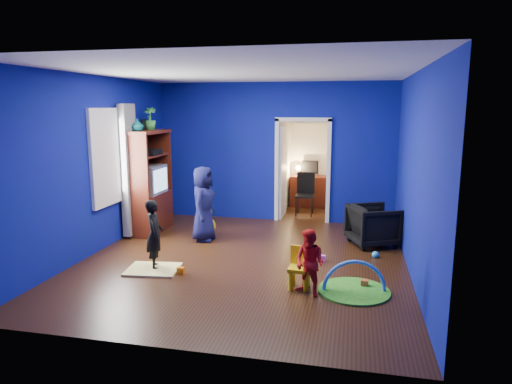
% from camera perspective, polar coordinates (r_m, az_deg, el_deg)
% --- Properties ---
extents(floor, '(5.00, 5.50, 0.01)m').
position_cam_1_polar(floor, '(7.28, -1.58, -8.58)').
color(floor, black).
rests_on(floor, ground).
extents(ceiling, '(5.00, 5.50, 0.01)m').
position_cam_1_polar(ceiling, '(6.90, -1.71, 14.83)').
color(ceiling, white).
rests_on(ceiling, wall_back).
extents(wall_back, '(5.00, 0.02, 2.90)m').
position_cam_1_polar(wall_back, '(9.62, 2.30, 4.95)').
color(wall_back, navy).
rests_on(wall_back, floor).
extents(wall_front, '(5.00, 0.02, 2.90)m').
position_cam_1_polar(wall_front, '(4.36, -10.34, -1.98)').
color(wall_front, navy).
rests_on(wall_front, floor).
extents(wall_left, '(0.02, 5.50, 2.90)m').
position_cam_1_polar(wall_left, '(7.92, -19.52, 3.16)').
color(wall_left, navy).
rests_on(wall_left, floor).
extents(wall_right, '(0.02, 5.50, 2.90)m').
position_cam_1_polar(wall_right, '(6.80, 19.30, 2.05)').
color(wall_right, navy).
rests_on(wall_right, floor).
extents(alcove, '(1.00, 1.75, 2.50)m').
position_cam_1_polar(alcove, '(10.42, 6.39, 4.22)').
color(alcove, silver).
rests_on(alcove, floor).
extents(armchair, '(1.02, 1.01, 0.71)m').
position_cam_1_polar(armchair, '(8.25, 14.47, -4.04)').
color(armchair, black).
rests_on(armchair, floor).
extents(child_black, '(0.40, 0.46, 1.05)m').
position_cam_1_polar(child_black, '(6.97, -12.58, -5.19)').
color(child_black, black).
rests_on(child_black, floor).
extents(child_navy, '(0.44, 0.67, 1.35)m').
position_cam_1_polar(child_navy, '(8.24, -6.61, -1.48)').
color(child_navy, '#10193D').
rests_on(child_navy, floor).
extents(toddler_red, '(0.53, 0.49, 0.86)m').
position_cam_1_polar(toddler_red, '(5.92, 6.72, -8.78)').
color(toddler_red, '#B51324').
rests_on(toddler_red, floor).
extents(vase, '(0.24, 0.24, 0.22)m').
position_cam_1_polar(vase, '(8.63, -14.59, 8.11)').
color(vase, '#0B495C').
rests_on(vase, tv_armoire).
extents(potted_plant, '(0.29, 0.29, 0.43)m').
position_cam_1_polar(potted_plant, '(9.09, -13.14, 8.95)').
color(potted_plant, '#318937').
rests_on(potted_plant, tv_armoire).
extents(tv_armoire, '(0.58, 1.14, 1.96)m').
position_cam_1_polar(tv_armoire, '(9.00, -13.42, 1.27)').
color(tv_armoire, '#3A0E09').
rests_on(tv_armoire, floor).
extents(crt_tv, '(0.46, 0.70, 0.54)m').
position_cam_1_polar(crt_tv, '(8.98, -13.20, 1.52)').
color(crt_tv, silver).
rests_on(crt_tv, tv_armoire).
extents(yellow_blanket, '(0.82, 0.68, 0.03)m').
position_cam_1_polar(yellow_blanket, '(7.03, -12.75, -9.41)').
color(yellow_blanket, '#F2E07A').
rests_on(yellow_blanket, floor).
extents(hopper_ball, '(0.38, 0.38, 0.38)m').
position_cam_1_polar(hopper_ball, '(8.60, -6.32, -4.30)').
color(hopper_ball, yellow).
rests_on(hopper_ball, floor).
extents(kid_chair, '(0.30, 0.30, 0.50)m').
position_cam_1_polar(kid_chair, '(6.18, 5.46, -9.70)').
color(kid_chair, yellow).
rests_on(kid_chair, floor).
extents(play_mat, '(0.94, 0.94, 0.03)m').
position_cam_1_polar(play_mat, '(6.25, 12.13, -11.98)').
color(play_mat, green).
rests_on(play_mat, floor).
extents(toy_arch, '(0.83, 0.19, 0.84)m').
position_cam_1_polar(toy_arch, '(6.25, 12.13, -11.92)').
color(toy_arch, '#3F8CD8').
rests_on(toy_arch, floor).
extents(window_left, '(0.03, 0.95, 1.55)m').
position_cam_1_polar(window_left, '(8.20, -18.19, 4.18)').
color(window_left, white).
rests_on(window_left, wall_left).
extents(curtain, '(0.14, 0.42, 2.40)m').
position_cam_1_polar(curtain, '(8.65, -15.59, 2.62)').
color(curtain, slate).
rests_on(curtain, floor).
extents(doorway, '(1.16, 0.10, 2.10)m').
position_cam_1_polar(doorway, '(9.58, 5.83, 2.48)').
color(doorway, white).
rests_on(doorway, floor).
extents(study_desk, '(0.88, 0.44, 0.75)m').
position_cam_1_polar(study_desk, '(11.17, 6.64, 0.10)').
color(study_desk, '#3D140A').
rests_on(study_desk, floor).
extents(desk_monitor, '(0.40, 0.05, 0.32)m').
position_cam_1_polar(desk_monitor, '(11.20, 6.77, 3.10)').
color(desk_monitor, black).
rests_on(desk_monitor, study_desk).
extents(desk_lamp, '(0.14, 0.14, 0.14)m').
position_cam_1_polar(desk_lamp, '(11.17, 5.30, 3.01)').
color(desk_lamp, '#FFD88C').
rests_on(desk_lamp, study_desk).
extents(folding_chair, '(0.40, 0.40, 0.92)m').
position_cam_1_polar(folding_chair, '(10.22, 6.12, -0.38)').
color(folding_chair, black).
rests_on(folding_chair, floor).
extents(book_shelf, '(0.88, 0.24, 0.04)m').
position_cam_1_polar(book_shelf, '(11.10, 6.88, 8.58)').
color(book_shelf, white).
rests_on(book_shelf, study_desk).
extents(toy_0, '(0.10, 0.08, 0.10)m').
position_cam_1_polar(toy_0, '(6.42, 13.41, -11.07)').
color(toy_0, '#E15425').
rests_on(toy_0, floor).
extents(toy_1, '(0.11, 0.11, 0.11)m').
position_cam_1_polar(toy_1, '(7.65, 14.70, -7.54)').
color(toy_1, '#26A8DC').
rests_on(toy_1, floor).
extents(toy_2, '(0.10, 0.08, 0.10)m').
position_cam_1_polar(toy_2, '(6.80, -9.38, -9.67)').
color(toy_2, orange).
rests_on(toy_2, floor).
extents(toy_3, '(0.11, 0.11, 0.11)m').
position_cam_1_polar(toy_3, '(7.44, 5.26, -7.74)').
color(toy_3, green).
rests_on(toy_3, floor).
extents(toy_4, '(0.10, 0.08, 0.10)m').
position_cam_1_polar(toy_4, '(7.30, 8.29, -8.21)').
color(toy_4, '#C94BB2').
rests_on(toy_4, floor).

